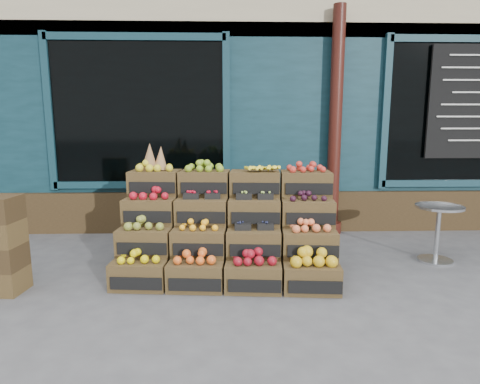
{
  "coord_description": "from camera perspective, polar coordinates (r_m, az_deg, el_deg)",
  "views": [
    {
      "loc": [
        -0.34,
        -3.69,
        1.6
      ],
      "look_at": [
        -0.2,
        0.7,
        0.85
      ],
      "focal_mm": 30.0,
      "sensor_mm": 36.0,
      "label": 1
    }
  ],
  "objects": [
    {
      "name": "ground",
      "position": [
        4.03,
        3.24,
        -13.7
      ],
      "size": [
        60.0,
        60.0,
        0.0
      ],
      "primitive_type": "plane",
      "color": "#4E4E51",
      "rests_on": "ground"
    },
    {
      "name": "shop_facade",
      "position": [
        8.84,
        0.44,
        14.89
      ],
      "size": [
        12.0,
        6.24,
        4.8
      ],
      "color": "#102F39",
      "rests_on": "ground"
    },
    {
      "name": "crate_display",
      "position": [
        4.35,
        -1.78,
        -5.92
      ],
      "size": [
        2.3,
        1.26,
        1.39
      ],
      "rotation": [
        0.0,
        0.0,
        -0.08
      ],
      "color": "#47351B",
      "rests_on": "ground"
    },
    {
      "name": "bistro_table",
      "position": [
        5.2,
        26.32,
        -4.47
      ],
      "size": [
        0.53,
        0.53,
        0.67
      ],
      "rotation": [
        0.0,
        0.0,
        0.06
      ],
      "color": "silver",
      "rests_on": "ground"
    },
    {
      "name": "shopkeeper",
      "position": [
        6.53,
        -14.76,
        3.73
      ],
      "size": [
        0.74,
        0.52,
        1.91
      ],
      "primitive_type": "imported",
      "rotation": [
        0.0,
        0.0,
        3.24
      ],
      "color": "#1A5B30",
      "rests_on": "ground"
    }
  ]
}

